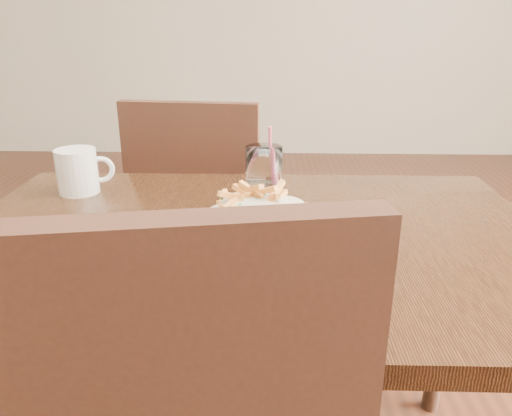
{
  "coord_description": "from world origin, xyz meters",
  "views": [
    {
      "loc": [
        0.04,
        -0.91,
        1.15
      ],
      "look_at": [
        0.01,
        -0.04,
        0.82
      ],
      "focal_mm": 35.0,
      "sensor_mm": 36.0,
      "label": 1
    }
  ],
  "objects_px": {
    "chair_far": "(201,214)",
    "fries_plate": "(256,237)",
    "loaded_fries": "(256,211)",
    "table": "(251,268)",
    "water_glass": "(264,179)",
    "coffee_mug": "(78,171)"
  },
  "relations": [
    {
      "from": "chair_far",
      "to": "fries_plate",
      "type": "xyz_separation_m",
      "value": [
        0.21,
        -0.71,
        0.24
      ]
    },
    {
      "from": "loaded_fries",
      "to": "chair_far",
      "type": "bearing_deg",
      "value": 106.37
    },
    {
      "from": "table",
      "to": "water_glass",
      "type": "distance_m",
      "value": 0.22
    },
    {
      "from": "water_glass",
      "to": "loaded_fries",
      "type": "bearing_deg",
      "value": -93.12
    },
    {
      "from": "fries_plate",
      "to": "coffee_mug",
      "type": "relative_size",
      "value": 2.74
    },
    {
      "from": "loaded_fries",
      "to": "water_glass",
      "type": "relative_size",
      "value": 1.7
    },
    {
      "from": "fries_plate",
      "to": "loaded_fries",
      "type": "height_order",
      "value": "loaded_fries"
    },
    {
      "from": "water_glass",
      "to": "coffee_mug",
      "type": "height_order",
      "value": "water_glass"
    },
    {
      "from": "fries_plate",
      "to": "coffee_mug",
      "type": "distance_m",
      "value": 0.52
    },
    {
      "from": "fries_plate",
      "to": "water_glass",
      "type": "xyz_separation_m",
      "value": [
        0.01,
        0.22,
        0.05
      ]
    },
    {
      "from": "chair_far",
      "to": "fries_plate",
      "type": "bearing_deg",
      "value": -73.63
    },
    {
      "from": "chair_far",
      "to": "water_glass",
      "type": "distance_m",
      "value": 0.61
    },
    {
      "from": "table",
      "to": "loaded_fries",
      "type": "bearing_deg",
      "value": -73.96
    },
    {
      "from": "table",
      "to": "chair_far",
      "type": "relative_size",
      "value": 1.3
    },
    {
      "from": "coffee_mug",
      "to": "fries_plate",
      "type": "bearing_deg",
      "value": -32.36
    },
    {
      "from": "loaded_fries",
      "to": "coffee_mug",
      "type": "height_order",
      "value": "coffee_mug"
    },
    {
      "from": "fries_plate",
      "to": "chair_far",
      "type": "bearing_deg",
      "value": 106.37
    },
    {
      "from": "table",
      "to": "coffee_mug",
      "type": "height_order",
      "value": "coffee_mug"
    },
    {
      "from": "fries_plate",
      "to": "loaded_fries",
      "type": "relative_size",
      "value": 1.2
    },
    {
      "from": "table",
      "to": "water_glass",
      "type": "height_order",
      "value": "water_glass"
    },
    {
      "from": "loaded_fries",
      "to": "coffee_mug",
      "type": "xyz_separation_m",
      "value": [
        -0.44,
        0.28,
        -0.01
      ]
    },
    {
      "from": "fries_plate",
      "to": "coffee_mug",
      "type": "height_order",
      "value": "coffee_mug"
    }
  ]
}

